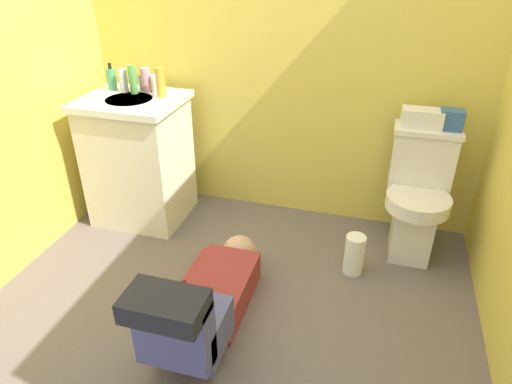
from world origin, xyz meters
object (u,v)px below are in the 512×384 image
Objects in this scene: faucet at (141,83)px; toiletry_bag at (451,120)px; paper_towel_roll at (354,254)px; toilet at (417,196)px; soap_dispenser at (112,79)px; vanity_cabinet at (139,158)px; tissue_box at (422,118)px; bottle_white at (155,84)px; person_plumber at (204,301)px; bottle_green at (133,79)px; bottle_pink at (146,80)px; bottle_clear at (123,81)px; bottle_amber at (161,82)px.

faucet is 1.83m from toiletry_bag.
toilet is at bearing 46.80° from paper_towel_roll.
vanity_cabinet is at bearing -32.35° from soap_dispenser.
bottle_white reaches higher than tissue_box.
person_plumber is 8.59× the size of toiletry_bag.
bottle_green reaches higher than bottle_pink.
bottle_green is at bearing -179.90° from toilet.
vanity_cabinet is 8.20× the size of faucet.
bottle_clear is (-1.81, 0.01, 0.52)m from toilet.
soap_dispenser is (-1.86, -0.06, 0.09)m from tissue_box.
faucet is (-1.72, 0.05, 0.50)m from toilet.
toilet is 1.70m from bottle_white.
bottle_green reaches higher than toiletry_bag.
bottle_amber is at bearing -41.76° from bottle_white.
soap_dispenser is 1.51× the size of bottle_white.
soap_dispenser is (-0.19, 0.12, 0.47)m from vanity_cabinet.
bottle_amber reaches higher than bottle_pink.
tissue_box is at bearing 6.24° from vanity_cabinet.
bottle_pink is 0.63× the size of paper_towel_roll.
bottle_green is at bearing 167.61° from paper_towel_roll.
toilet is 0.70× the size of person_plumber.
toiletry_bag is 0.90m from paper_towel_roll.
bottle_white is 0.63× the size of bottle_amber.
bottle_pink reaches higher than bottle_white.
bottle_clear reaches higher than person_plumber.
toiletry_bag is at bearing 3.88° from bottle_amber.
bottle_clear is 0.27m from bottle_amber.
soap_dispenser reaches higher than faucet.
tissue_box is at bearing 4.26° from bottle_amber.
faucet is 1.65m from paper_towel_roll.
person_plumber is 0.90m from paper_towel_roll.
bottle_pink is (-1.64, -0.04, 0.09)m from tissue_box.
bottle_pink is at bearing 126.55° from person_plumber.
bottle_amber is at bearing -176.12° from toiletry_bag.
bottle_amber reaches higher than vanity_cabinet.
bottle_amber reaches higher than toilet.
tissue_box is 1.77m from bottle_clear.
vanity_cabinet is 0.50m from bottle_pink.
bottle_green is 0.20m from bottle_amber.
bottle_clear is 0.80× the size of bottle_amber.
bottle_green is (-1.70, -0.09, 0.11)m from tissue_box.
soap_dispenser reaches higher than person_plumber.
bottle_amber reaches higher than person_plumber.
faucet is 0.10m from bottle_white.
toilet is 1.64m from bottle_amber.
tissue_box reaches higher than paper_towel_roll.
faucet is 0.57× the size of bottle_amber.
soap_dispenser is 0.29m from bottle_white.
bottle_clear is (0.10, -0.02, 0.00)m from soap_dispenser.
bottle_green is at bearing 104.15° from vanity_cabinet.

